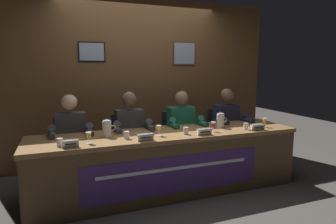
{
  "coord_description": "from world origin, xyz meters",
  "views": [
    {
      "loc": [
        -1.22,
        -3.22,
        1.53
      ],
      "look_at": [
        0.0,
        0.0,
        1.0
      ],
      "focal_mm": 30.56,
      "sensor_mm": 36.0,
      "label": 1
    }
  ],
  "objects_px": {
    "nameplate_center_left": "(146,137)",
    "chair_center_left": "(128,148)",
    "juice_glass_far_left": "(89,136)",
    "chair_far_right": "(221,138)",
    "conference_table": "(171,153)",
    "water_cup_center_left": "(127,136)",
    "water_cup_far_left": "(60,143)",
    "nameplate_far_left": "(71,144)",
    "chair_center_right": "(178,143)",
    "water_pitcher_right_side": "(220,121)",
    "panelist_center_left": "(131,131)",
    "juice_glass_center_left": "(159,129)",
    "water_cup_far_right": "(246,127)",
    "nameplate_far_right": "(258,127)",
    "juice_glass_far_right": "(265,121)",
    "panelist_center_right": "(183,127)",
    "chair_far_left": "(72,153)",
    "panelist_far_left": "(71,136)",
    "juice_glass_center_right": "(213,125)",
    "water_pitcher_left_side": "(107,129)",
    "water_cup_center_right": "(186,131)",
    "panelist_far_right": "(229,123)",
    "nameplate_center_right": "(204,132)"
  },
  "relations": [
    {
      "from": "nameplate_center_left",
      "to": "water_cup_far_right",
      "type": "height_order",
      "value": "water_cup_far_right"
    },
    {
      "from": "conference_table",
      "to": "juice_glass_center_right",
      "type": "relative_size",
      "value": 26.56
    },
    {
      "from": "nameplate_far_left",
      "to": "panelist_center_right",
      "type": "height_order",
      "value": "panelist_center_right"
    },
    {
      "from": "nameplate_far_right",
      "to": "water_pitcher_left_side",
      "type": "bearing_deg",
      "value": 170.13
    },
    {
      "from": "water_cup_center_left",
      "to": "chair_center_right",
      "type": "height_order",
      "value": "chair_center_right"
    },
    {
      "from": "water_cup_center_left",
      "to": "juice_glass_center_right",
      "type": "height_order",
      "value": "juice_glass_center_right"
    },
    {
      "from": "chair_center_right",
      "to": "juice_glass_far_right",
      "type": "xyz_separation_m",
      "value": [
        0.93,
        -0.77,
        0.4
      ]
    },
    {
      "from": "water_cup_center_right",
      "to": "panelist_far_right",
      "type": "height_order",
      "value": "panelist_far_right"
    },
    {
      "from": "water_cup_center_left",
      "to": "water_cup_far_right",
      "type": "distance_m",
      "value": 1.54
    },
    {
      "from": "juice_glass_far_left",
      "to": "juice_glass_far_right",
      "type": "bearing_deg",
      "value": 0.8
    },
    {
      "from": "juice_glass_center_left",
      "to": "water_cup_far_right",
      "type": "height_order",
      "value": "juice_glass_center_left"
    },
    {
      "from": "water_cup_far_left",
      "to": "juice_glass_center_right",
      "type": "bearing_deg",
      "value": 1.65
    },
    {
      "from": "nameplate_far_left",
      "to": "juice_glass_center_right",
      "type": "height_order",
      "value": "juice_glass_center_right"
    },
    {
      "from": "chair_center_left",
      "to": "water_cup_center_left",
      "type": "height_order",
      "value": "chair_center_left"
    },
    {
      "from": "panelist_center_left",
      "to": "chair_far_right",
      "type": "distance_m",
      "value": 1.54
    },
    {
      "from": "conference_table",
      "to": "chair_center_left",
      "type": "distance_m",
      "value": 0.8
    },
    {
      "from": "water_cup_far_left",
      "to": "chair_far_right",
      "type": "distance_m",
      "value": 2.54
    },
    {
      "from": "water_cup_center_left",
      "to": "nameplate_far_right",
      "type": "height_order",
      "value": "water_cup_center_left"
    },
    {
      "from": "water_pitcher_right_side",
      "to": "water_cup_far_right",
      "type": "bearing_deg",
      "value": -43.6
    },
    {
      "from": "water_cup_center_left",
      "to": "chair_far_right",
      "type": "distance_m",
      "value": 1.87
    },
    {
      "from": "chair_center_left",
      "to": "water_pitcher_right_side",
      "type": "height_order",
      "value": "water_pitcher_right_side"
    },
    {
      "from": "nameplate_far_left",
      "to": "juice_glass_center_left",
      "type": "height_order",
      "value": "juice_glass_center_left"
    },
    {
      "from": "water_cup_far_left",
      "to": "chair_center_left",
      "type": "height_order",
      "value": "chair_center_left"
    },
    {
      "from": "juice_glass_far_left",
      "to": "water_pitcher_right_side",
      "type": "xyz_separation_m",
      "value": [
        1.71,
        0.22,
        0.01
      ]
    },
    {
      "from": "juice_glass_far_left",
      "to": "chair_far_right",
      "type": "xyz_separation_m",
      "value": [
        2.09,
        0.8,
        -0.4
      ]
    },
    {
      "from": "panelist_center_left",
      "to": "water_cup_far_right",
      "type": "bearing_deg",
      "value": -24.36
    },
    {
      "from": "conference_table",
      "to": "nameplate_far_right",
      "type": "xyz_separation_m",
      "value": [
        1.11,
        -0.19,
        0.28
      ]
    },
    {
      "from": "nameplate_far_left",
      "to": "water_cup_far_left",
      "type": "distance_m",
      "value": 0.12
    },
    {
      "from": "nameplate_center_left",
      "to": "juice_glass_far_left",
      "type": "bearing_deg",
      "value": 170.18
    },
    {
      "from": "water_cup_far_left",
      "to": "nameplate_far_right",
      "type": "xyz_separation_m",
      "value": [
        2.36,
        -0.07,
        0.0
      ]
    },
    {
      "from": "chair_center_left",
      "to": "panelist_far_right",
      "type": "relative_size",
      "value": 0.73
    },
    {
      "from": "chair_far_right",
      "to": "nameplate_far_right",
      "type": "bearing_deg",
      "value": -91.01
    },
    {
      "from": "water_pitcher_right_side",
      "to": "panelist_center_left",
      "type": "bearing_deg",
      "value": 160.92
    },
    {
      "from": "juice_glass_far_left",
      "to": "water_cup_center_left",
      "type": "height_order",
      "value": "juice_glass_far_left"
    },
    {
      "from": "chair_far_left",
      "to": "water_pitcher_right_side",
      "type": "bearing_deg",
      "value": -17.42
    },
    {
      "from": "nameplate_center_left",
      "to": "chair_far_right",
      "type": "height_order",
      "value": "chair_far_right"
    },
    {
      "from": "conference_table",
      "to": "water_cup_center_left",
      "type": "distance_m",
      "value": 0.62
    },
    {
      "from": "conference_table",
      "to": "panelist_far_left",
      "type": "height_order",
      "value": "panelist_far_left"
    },
    {
      "from": "water_cup_center_right",
      "to": "chair_far_right",
      "type": "bearing_deg",
      "value": 38.69
    },
    {
      "from": "nameplate_center_left",
      "to": "chair_center_left",
      "type": "bearing_deg",
      "value": 89.59
    },
    {
      "from": "nameplate_far_right",
      "to": "juice_glass_far_right",
      "type": "xyz_separation_m",
      "value": [
        0.2,
        0.12,
        0.05
      ]
    },
    {
      "from": "nameplate_center_right",
      "to": "water_cup_far_right",
      "type": "height_order",
      "value": "water_cup_far_right"
    },
    {
      "from": "panelist_center_left",
      "to": "chair_center_left",
      "type": "bearing_deg",
      "value": 90.0
    },
    {
      "from": "chair_center_left",
      "to": "water_cup_center_left",
      "type": "distance_m",
      "value": 0.85
    },
    {
      "from": "panelist_center_left",
      "to": "juice_glass_center_left",
      "type": "xyz_separation_m",
      "value": [
        0.21,
        -0.53,
        0.13
      ]
    },
    {
      "from": "water_cup_far_left",
      "to": "panelist_far_left",
      "type": "bearing_deg",
      "value": 78.34
    },
    {
      "from": "panelist_far_left",
      "to": "chair_far_right",
      "type": "xyz_separation_m",
      "value": [
        2.25,
        0.2,
        -0.28
      ]
    },
    {
      "from": "panelist_center_right",
      "to": "juice_glass_far_right",
      "type": "relative_size",
      "value": 9.84
    },
    {
      "from": "chair_center_right",
      "to": "conference_table",
      "type": "bearing_deg",
      "value": -118.25
    },
    {
      "from": "nameplate_far_left",
      "to": "panelist_center_right",
      "type": "distance_m",
      "value": 1.68
    }
  ]
}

